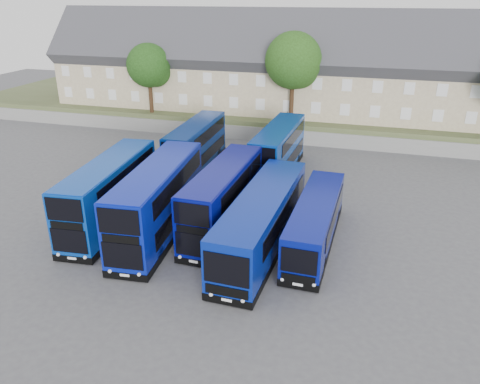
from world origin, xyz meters
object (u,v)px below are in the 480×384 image
object	(u,v)px
dd_front_left	(110,194)
dd_front_mid	(159,202)
coach_east_a	(262,222)
tree_mid	(295,63)
tree_west	(150,67)

from	to	relation	value
dd_front_left	dd_front_mid	size ratio (longest dim) A/B	0.96
coach_east_a	dd_front_mid	bearing A→B (deg)	-176.54
dd_front_mid	tree_mid	size ratio (longest dim) A/B	1.27
dd_front_mid	tree_west	size ratio (longest dim) A/B	1.53
dd_front_left	coach_east_a	distance (m)	10.64
tree_west	tree_mid	xyz separation A→B (m)	(16.00, 0.50, 1.02)
dd_front_mid	coach_east_a	distance (m)	6.84
dd_front_left	tree_mid	bearing A→B (deg)	65.24
dd_front_mid	tree_west	xyz separation A→B (m)	(-11.66, 23.15, 4.81)
coach_east_a	tree_mid	world-z (taller)	tree_mid
tree_mid	dd_front_mid	bearing A→B (deg)	-100.40
tree_mid	dd_front_left	bearing A→B (deg)	-109.39
coach_east_a	tree_mid	distance (m)	24.44
dd_front_left	coach_east_a	bearing A→B (deg)	-7.00
tree_west	coach_east_a	bearing A→B (deg)	-51.19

